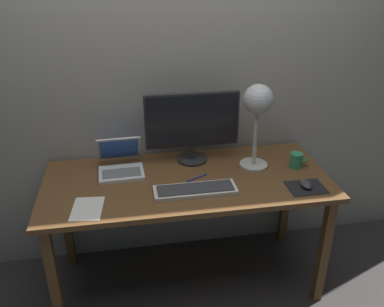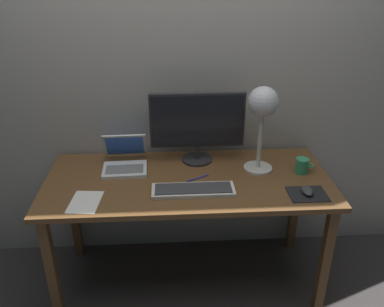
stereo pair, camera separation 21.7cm
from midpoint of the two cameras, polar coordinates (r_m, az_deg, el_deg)
ground_plane at (r=2.74m, az=1.86°, el=-17.09°), size 4.80×4.80×0.00m
back_wall at (r=2.46m, az=1.46°, el=12.58°), size 4.80×0.06×2.60m
desk at (r=2.34m, az=2.10°, el=-5.25°), size 1.60×0.70×0.74m
monitor at (r=2.39m, az=3.34°, el=4.12°), size 0.56×0.18×0.43m
keyboard_main at (r=2.17m, az=3.06°, el=-5.16°), size 0.44×0.14×0.03m
laptop at (r=2.42m, az=-6.83°, el=-0.66°), size 0.26×0.29×0.19m
desk_lamp at (r=2.29m, az=12.53°, el=6.07°), size 0.17×0.17×0.50m
mousepad at (r=2.27m, az=18.48°, el=-5.46°), size 0.20×0.16×0.00m
mouse at (r=2.26m, az=18.47°, el=-5.03°), size 0.06×0.10×0.03m
coffee_mug at (r=2.45m, az=17.61°, el=-1.68°), size 0.11×0.07×0.09m
paper_sheet_near_mouse at (r=2.13m, az=-11.88°, el=-6.72°), size 0.17×0.22×0.00m
pen at (r=2.29m, az=3.48°, el=-3.53°), size 0.13×0.07×0.01m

